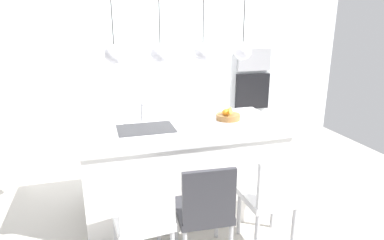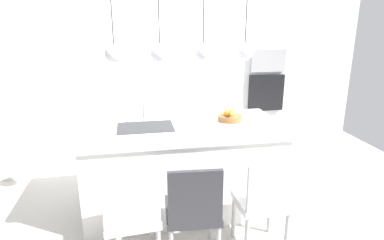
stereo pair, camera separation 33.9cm
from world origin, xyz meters
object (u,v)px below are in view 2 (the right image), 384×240
chair_near (131,214)px  chair_far (264,200)px  fruit_bowl (230,117)px  microwave (268,60)px  chair_middle (193,209)px  oven (266,93)px

chair_near → chair_far: bearing=0.1°
chair_far → fruit_bowl: bearing=92.0°
fruit_bowl → chair_far: fruit_bowl is taller
chair_near → chair_far: size_ratio=0.97×
microwave → chair_near: 3.34m
microwave → chair_middle: size_ratio=0.60×
oven → chair_middle: (-1.61, -2.45, -0.38)m
oven → chair_far: (-1.00, -2.44, -0.37)m
fruit_bowl → chair_middle: 1.20m
fruit_bowl → microwave: size_ratio=0.50×
fruit_bowl → oven: (1.04, 1.51, -0.10)m
fruit_bowl → oven: 1.84m
chair_middle → microwave: bearing=56.7°
chair_far → oven: bearing=67.7°
oven → chair_middle: size_ratio=0.63×
chair_near → chair_far: (1.10, 0.00, 0.01)m
microwave → chair_middle: bearing=-123.3°
fruit_bowl → chair_middle: (-0.58, -0.94, -0.48)m
fruit_bowl → microwave: (1.04, 1.51, 0.40)m
microwave → chair_far: size_ratio=0.61×
oven → chair_far: oven is taller
chair_middle → chair_near: bearing=179.3°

